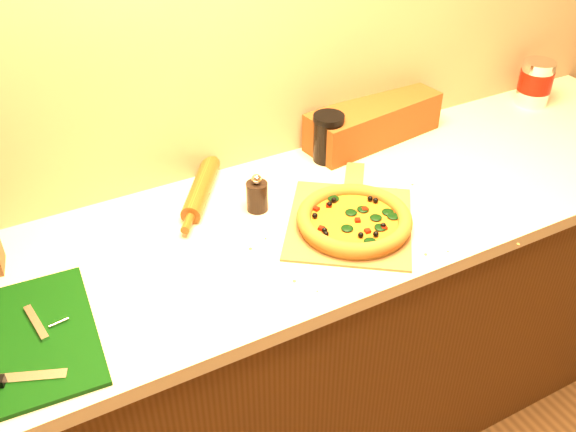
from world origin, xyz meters
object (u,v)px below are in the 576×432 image
object	(u,v)px
pizza	(354,220)
dark_jar	(328,138)
cutting_board	(28,341)
coffee_canister	(535,82)
pizza_peel	(350,220)
pepper_grinder	(257,195)
rolling_pin	(201,188)

from	to	relation	value
pizza	dark_jar	xyz separation A→B (m)	(0.12, 0.33, 0.05)
cutting_board	coffee_canister	size ratio (longest dim) A/B	2.55
pizza	coffee_canister	xyz separation A→B (m)	(0.95, 0.32, 0.05)
pizza_peel	dark_jar	xyz separation A→B (m)	(0.11, 0.30, 0.07)
pizza	pepper_grinder	bearing A→B (deg)	133.10
dark_jar	pizza_peel	bearing A→B (deg)	-110.25
cutting_board	pepper_grinder	xyz separation A→B (m)	(0.64, 0.21, 0.04)
pepper_grinder	rolling_pin	bearing A→B (deg)	130.02
cutting_board	dark_jar	size ratio (longest dim) A/B	2.65
pizza	dark_jar	world-z (taller)	dark_jar
cutting_board	rolling_pin	distance (m)	0.63
cutting_board	coffee_canister	bearing A→B (deg)	14.50
cutting_board	pizza	bearing A→B (deg)	4.77
pizza	dark_jar	bearing A→B (deg)	70.24
pizza_peel	rolling_pin	size ratio (longest dim) A/B	1.47
cutting_board	pizza_peel	bearing A→B (deg)	6.94
pizza	rolling_pin	world-z (taller)	rolling_pin
coffee_canister	pepper_grinder	bearing A→B (deg)	-173.77
pizza_peel	rolling_pin	distance (m)	0.42
pizza_peel	cutting_board	distance (m)	0.83
cutting_board	pepper_grinder	distance (m)	0.67
pizza_peel	coffee_canister	distance (m)	0.99
pizza	coffee_canister	bearing A→B (deg)	18.60
coffee_canister	rolling_pin	bearing A→B (deg)	179.71
pizza_peel	coffee_canister	bearing A→B (deg)	53.19
pizza	cutting_board	size ratio (longest dim) A/B	0.76
pizza	cutting_board	bearing A→B (deg)	-179.10
pepper_grinder	rolling_pin	xyz separation A→B (m)	(-0.11, 0.13, -0.02)
cutting_board	coffee_canister	xyz separation A→B (m)	(1.78, 0.33, 0.07)
rolling_pin	dark_jar	size ratio (longest dim) A/B	2.27
rolling_pin	dark_jar	world-z (taller)	dark_jar
dark_jar	cutting_board	bearing A→B (deg)	-159.93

